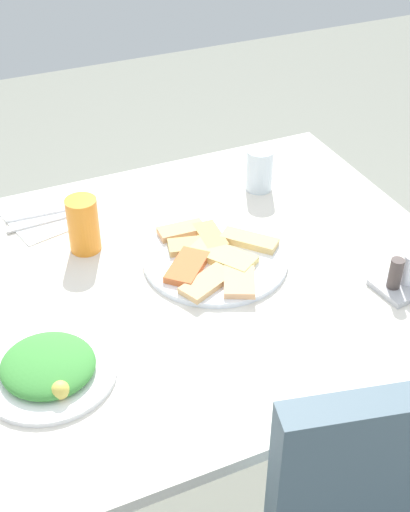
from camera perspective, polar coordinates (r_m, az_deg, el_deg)
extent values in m
plane|color=gray|center=(1.96, -0.45, -18.36)|extent=(6.00, 6.00, 0.00)
cube|color=silver|center=(1.43, -0.58, -1.69)|extent=(1.06, 0.90, 0.02)
cylinder|color=#494C4E|center=(2.11, 7.04, -0.17)|extent=(0.04, 0.04, 0.70)
cube|color=slate|center=(1.13, 15.56, -18.62)|extent=(0.40, 0.14, 0.46)
cylinder|color=white|center=(1.45, 0.86, -0.27)|extent=(0.30, 0.30, 0.01)
cube|color=#F3D376|center=(1.44, 1.44, 0.02)|extent=(0.13, 0.15, 0.01)
cube|color=#DFAF73|center=(1.37, 0.17, -2.19)|extent=(0.13, 0.09, 0.01)
cube|color=#E8A85C|center=(1.49, 0.44, 1.63)|extent=(0.05, 0.10, 0.01)
cube|color=#D8B671|center=(1.48, 3.65, 1.30)|extent=(0.11, 0.12, 0.02)
cube|color=tan|center=(1.46, -1.16, 0.84)|extent=(0.10, 0.07, 0.01)
cube|color=#D16734|center=(1.41, -1.49, -0.88)|extent=(0.12, 0.12, 0.01)
cube|color=#E5A66F|center=(1.51, -1.92, 2.11)|extent=(0.10, 0.05, 0.01)
cube|color=#E8AA76|center=(1.37, 2.82, -2.12)|extent=(0.09, 0.11, 0.01)
cylinder|color=white|center=(1.24, -12.63, -9.24)|extent=(0.23, 0.23, 0.01)
ellipsoid|color=#40923B|center=(1.23, -12.73, -8.70)|extent=(0.23, 0.23, 0.04)
sphere|color=#E8CE55|center=(1.18, -11.75, -10.69)|extent=(0.03, 0.03, 0.03)
cylinder|color=orange|center=(1.48, -9.93, 2.52)|extent=(0.09, 0.09, 0.12)
cylinder|color=silver|center=(1.67, 4.48, 7.04)|extent=(0.06, 0.06, 0.10)
cube|color=white|center=(1.62, -12.94, 3.03)|extent=(0.19, 0.19, 0.00)
cube|color=silver|center=(1.64, -13.11, 3.46)|extent=(0.17, 0.03, 0.00)
cube|color=silver|center=(1.61, -12.81, 2.82)|extent=(0.18, 0.02, 0.00)
cube|color=#B2B2B7|center=(1.43, 15.58, -2.43)|extent=(0.10, 0.10, 0.01)
cylinder|color=white|center=(1.42, 16.34, -1.06)|extent=(0.03, 0.03, 0.06)
cylinder|color=#4A3E3B|center=(1.40, 15.32, -1.38)|extent=(0.03, 0.03, 0.07)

